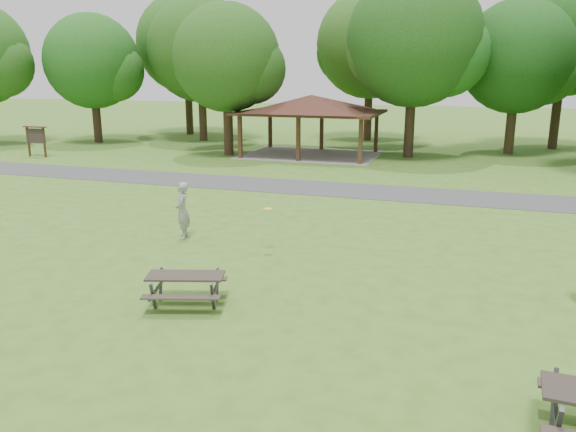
{
  "coord_description": "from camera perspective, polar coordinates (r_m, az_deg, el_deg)",
  "views": [
    {
      "loc": [
        5.65,
        -10.27,
        5.18
      ],
      "look_at": [
        1.0,
        4.0,
        1.3
      ],
      "focal_mm": 35.0,
      "sensor_mm": 36.0,
      "label": 1
    }
  ],
  "objects": [
    {
      "name": "ground",
      "position": [
        12.81,
        -9.98,
        -9.59
      ],
      "size": [
        160.0,
        160.0,
        0.0
      ],
      "primitive_type": "plane",
      "color": "#3E6B1E",
      "rests_on": "ground"
    },
    {
      "name": "asphalt_path",
      "position": [
        25.45,
        4.84,
        2.73
      ],
      "size": [
        120.0,
        3.2,
        0.02
      ],
      "primitive_type": "cube",
      "color": "#3F3F41",
      "rests_on": "ground"
    },
    {
      "name": "pavilion",
      "position": [
        35.66,
        2.36,
        11.09
      ],
      "size": [
        8.6,
        7.01,
        3.76
      ],
      "color": "#3A2315",
      "rests_on": "ground"
    },
    {
      "name": "notice_board",
      "position": [
        38.36,
        -24.26,
        7.45
      ],
      "size": [
        1.6,
        0.3,
        1.88
      ],
      "color": "#362113",
      "rests_on": "ground"
    },
    {
      "name": "tree_row_b",
      "position": [
        44.58,
        -19.16,
        14.36
      ],
      "size": [
        7.14,
        6.8,
        9.28
      ],
      "color": "black",
      "rests_on": "ground"
    },
    {
      "name": "tree_row_c",
      "position": [
        43.91,
        -8.75,
        16.11
      ],
      "size": [
        8.19,
        7.8,
        10.67
      ],
      "color": "black",
      "rests_on": "ground"
    },
    {
      "name": "tree_row_d",
      "position": [
        35.89,
        -6.12,
        15.36
      ],
      "size": [
        6.93,
        6.6,
        9.27
      ],
      "color": "black",
      "rests_on": "ground"
    },
    {
      "name": "tree_row_e",
      "position": [
        35.51,
        12.84,
        16.74
      ],
      "size": [
        8.4,
        8.0,
        11.02
      ],
      "color": "black",
      "rests_on": "ground"
    },
    {
      "name": "tree_row_f",
      "position": [
        38.88,
        22.38,
        14.43
      ],
      "size": [
        7.35,
        7.0,
        9.55
      ],
      "color": "#302215",
      "rests_on": "ground"
    },
    {
      "name": "tree_deep_a",
      "position": [
        48.41,
        -10.16,
        16.6
      ],
      "size": [
        8.4,
        8.0,
        11.38
      ],
      "color": "black",
      "rests_on": "ground"
    },
    {
      "name": "tree_deep_b",
      "position": [
        43.98,
        8.5,
        16.57
      ],
      "size": [
        8.4,
        8.0,
        11.13
      ],
      "color": "#331E16",
      "rests_on": "ground"
    },
    {
      "name": "tree_deep_c",
      "position": [
        42.7,
        26.47,
        16.1
      ],
      "size": [
        8.82,
        8.4,
        11.9
      ],
      "color": "black",
      "rests_on": "ground"
    },
    {
      "name": "picnic_table_middle",
      "position": [
        13.0,
        -10.36,
        -6.61
      ],
      "size": [
        2.05,
        1.82,
        0.75
      ],
      "color": "#2D2620",
      "rests_on": "ground"
    },
    {
      "name": "frisbee_in_flight",
      "position": [
        16.3,
        -2.05,
        0.74
      ],
      "size": [
        0.33,
        0.33,
        0.02
      ],
      "color": "yellow",
      "rests_on": "ground"
    },
    {
      "name": "frisbee_thrower",
      "position": [
        18.06,
        -10.67,
        0.56
      ],
      "size": [
        0.64,
        0.77,
        1.81
      ],
      "primitive_type": "imported",
      "rotation": [
        0.0,
        0.0,
        -1.21
      ],
      "color": "gray",
      "rests_on": "ground"
    }
  ]
}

